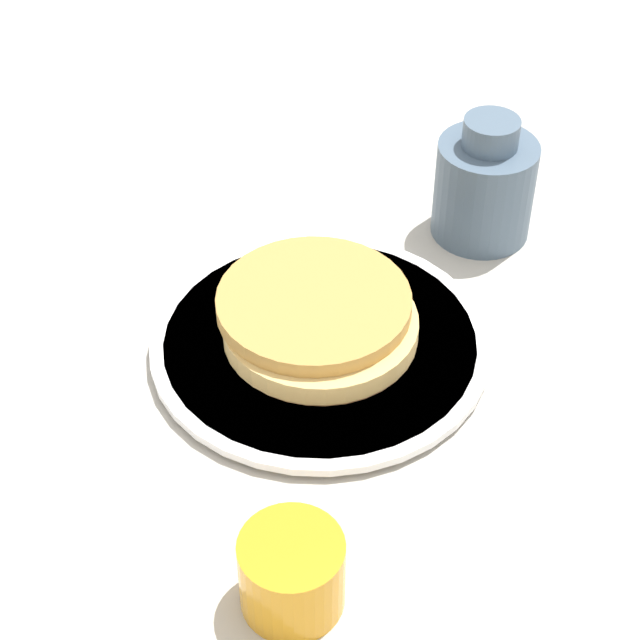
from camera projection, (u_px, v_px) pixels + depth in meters
The scene contains 5 objects.
ground_plane at pixel (322, 339), 0.90m from camera, with size 4.00×4.00×0.00m, color #BCB7AD.
plate at pixel (320, 343), 0.88m from camera, with size 0.28×0.28×0.01m.
pancake_stack at pixel (319, 321), 0.86m from camera, with size 0.17×0.16×0.04m.
juice_glass at pixel (292, 573), 0.69m from camera, with size 0.07×0.07×0.06m.
cream_jug at pixel (485, 185), 0.97m from camera, with size 0.09×0.09×0.12m.
Camera 1 is at (-0.59, 0.28, 0.61)m, focal length 60.00 mm.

